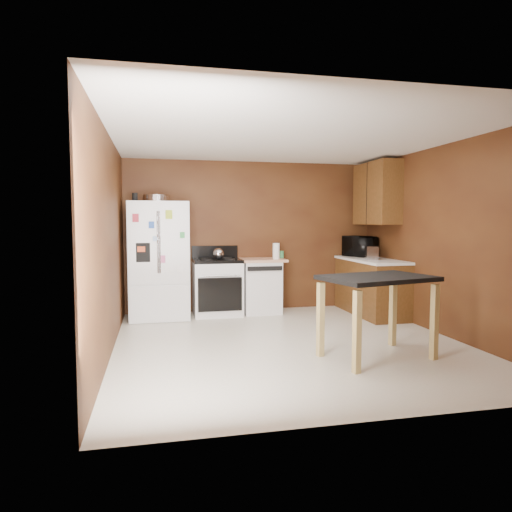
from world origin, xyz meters
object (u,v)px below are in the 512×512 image
object	(u,v)px
dishwasher	(260,285)
island	(377,289)
kettle	(218,254)
gas_range	(217,286)
green_canister	(281,254)
toaster	(371,253)
refrigerator	(159,260)
roasting_pan	(157,198)
microwave	(360,247)
pen_cup	(135,197)
paper_towel	(276,251)

from	to	relation	value
dishwasher	island	world-z (taller)	island
kettle	gas_range	xyz separation A→B (m)	(-0.01, 0.09, -0.53)
green_canister	toaster	xyz separation A→B (m)	(1.29, -0.72, 0.06)
island	kettle	bearing A→B (deg)	118.05
kettle	island	bearing A→B (deg)	-61.95
green_canister	dishwasher	distance (m)	0.62
refrigerator	toaster	bearing A→B (deg)	-9.47
roasting_pan	toaster	world-z (taller)	roasting_pan
toaster	microwave	size ratio (longest dim) A/B	0.51
roasting_pan	gas_range	distance (m)	1.67
microwave	refrigerator	bearing A→B (deg)	72.23
gas_range	island	world-z (taller)	gas_range
microwave	pen_cup	bearing A→B (deg)	74.25
green_canister	island	distance (m)	2.84
refrigerator	dishwasher	distance (m)	1.69
toaster	island	bearing A→B (deg)	-97.08
green_canister	microwave	size ratio (longest dim) A/B	0.21
pen_cup	island	distance (m)	3.81
green_canister	refrigerator	xyz separation A→B (m)	(-2.00, -0.18, -0.05)
kettle	paper_towel	bearing A→B (deg)	-0.68
gas_range	island	xyz separation A→B (m)	(1.40, -2.70, 0.30)
pen_cup	dishwasher	size ratio (longest dim) A/B	0.14
refrigerator	green_canister	bearing A→B (deg)	5.04
paper_towel	microwave	distance (m)	1.51
pen_cup	gas_range	distance (m)	1.88
kettle	toaster	world-z (taller)	toaster
pen_cup	microwave	xyz separation A→B (m)	(3.71, 0.20, -0.80)
toaster	microwave	xyz separation A→B (m)	(0.09, 0.61, 0.05)
kettle	paper_towel	xyz separation A→B (m)	(0.94, -0.01, 0.03)
pen_cup	green_canister	bearing A→B (deg)	7.66
pen_cup	toaster	distance (m)	3.74
pen_cup	gas_range	bearing A→B (deg)	9.05
pen_cup	green_canister	world-z (taller)	pen_cup
roasting_pan	dishwasher	size ratio (longest dim) A/B	0.46
green_canister	island	size ratio (longest dim) A/B	0.09
green_canister	microwave	xyz separation A→B (m)	(1.38, -0.11, 0.11)
paper_towel	kettle	bearing A→B (deg)	179.32
pen_cup	microwave	world-z (taller)	pen_cup
pen_cup	dishwasher	xyz separation A→B (m)	(1.97, 0.22, -1.41)
toaster	roasting_pan	bearing A→B (deg)	-171.97
kettle	refrigerator	size ratio (longest dim) A/B	0.10
toaster	island	world-z (taller)	toaster
roasting_pan	gas_range	bearing A→B (deg)	2.38
kettle	green_canister	xyz separation A→B (m)	(1.08, 0.20, -0.04)
kettle	paper_towel	size ratio (longest dim) A/B	0.69
roasting_pan	pen_cup	size ratio (longest dim) A/B	3.40
paper_towel	dishwasher	world-z (taller)	paper_towel
pen_cup	dishwasher	distance (m)	2.43
roasting_pan	green_canister	distance (m)	2.22
refrigerator	gas_range	distance (m)	1.01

